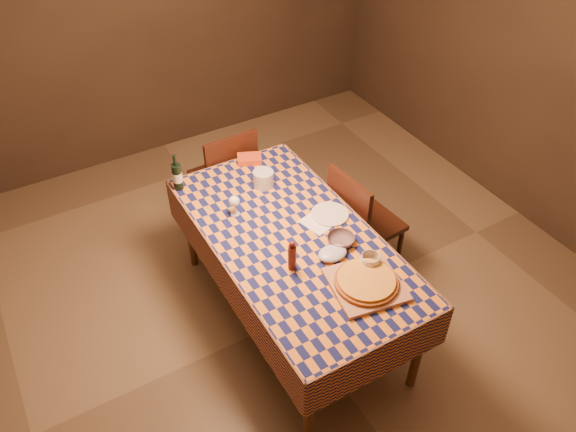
{
  "coord_description": "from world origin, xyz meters",
  "views": [
    {
      "loc": [
        -1.28,
        -2.16,
        3.11
      ],
      "look_at": [
        0.0,
        0.05,
        0.9
      ],
      "focal_mm": 35.0,
      "sensor_mm": 36.0,
      "label": 1
    }
  ],
  "objects_px": {
    "bowl": "(341,240)",
    "chair_far": "(227,176)",
    "cutting_board": "(366,285)",
    "white_plate": "(330,214)",
    "wine_bottle": "(177,176)",
    "chair_right": "(359,220)",
    "dining_table": "(292,246)",
    "pizza": "(366,281)"
  },
  "relations": [
    {
      "from": "chair_right",
      "to": "wine_bottle",
      "type": "bearing_deg",
      "value": 147.74
    },
    {
      "from": "white_plate",
      "to": "chair_far",
      "type": "distance_m",
      "value": 1.09
    },
    {
      "from": "dining_table",
      "to": "chair_far",
      "type": "xyz_separation_m",
      "value": [
        0.05,
        1.08,
        -0.17
      ]
    },
    {
      "from": "wine_bottle",
      "to": "chair_far",
      "type": "bearing_deg",
      "value": 30.68
    },
    {
      "from": "pizza",
      "to": "wine_bottle",
      "type": "height_order",
      "value": "wine_bottle"
    },
    {
      "from": "dining_table",
      "to": "cutting_board",
      "type": "relative_size",
      "value": 4.82
    },
    {
      "from": "dining_table",
      "to": "chair_right",
      "type": "height_order",
      "value": "chair_right"
    },
    {
      "from": "bowl",
      "to": "chair_far",
      "type": "relative_size",
      "value": 0.18
    },
    {
      "from": "pizza",
      "to": "wine_bottle",
      "type": "bearing_deg",
      "value": 112.73
    },
    {
      "from": "bowl",
      "to": "chair_far",
      "type": "height_order",
      "value": "chair_far"
    },
    {
      "from": "pizza",
      "to": "chair_far",
      "type": "bearing_deg",
      "value": 93.51
    },
    {
      "from": "pizza",
      "to": "bowl",
      "type": "xyz_separation_m",
      "value": [
        0.07,
        0.36,
        -0.01
      ]
    },
    {
      "from": "white_plate",
      "to": "chair_far",
      "type": "xyz_separation_m",
      "value": [
        -0.26,
        1.02,
        -0.25
      ]
    },
    {
      "from": "cutting_board",
      "to": "pizza",
      "type": "distance_m",
      "value": 0.03
    },
    {
      "from": "dining_table",
      "to": "white_plate",
      "type": "height_order",
      "value": "white_plate"
    },
    {
      "from": "cutting_board",
      "to": "bowl",
      "type": "xyz_separation_m",
      "value": [
        0.07,
        0.36,
        0.01
      ]
    },
    {
      "from": "dining_table",
      "to": "white_plate",
      "type": "xyz_separation_m",
      "value": [
        0.31,
        0.05,
        0.08
      ]
    },
    {
      "from": "cutting_board",
      "to": "wine_bottle",
      "type": "xyz_separation_m",
      "value": [
        -0.57,
        1.35,
        0.09
      ]
    },
    {
      "from": "chair_far",
      "to": "white_plate",
      "type": "bearing_deg",
      "value": -75.73
    },
    {
      "from": "cutting_board",
      "to": "chair_far",
      "type": "xyz_separation_m",
      "value": [
        -0.1,
        1.63,
        -0.26
      ]
    },
    {
      "from": "dining_table",
      "to": "bowl",
      "type": "xyz_separation_m",
      "value": [
        0.22,
        -0.2,
        0.1
      ]
    },
    {
      "from": "cutting_board",
      "to": "bowl",
      "type": "distance_m",
      "value": 0.36
    },
    {
      "from": "chair_far",
      "to": "wine_bottle",
      "type": "bearing_deg",
      "value": -149.32
    },
    {
      "from": "bowl",
      "to": "pizza",
      "type": "bearing_deg",
      "value": -101.61
    },
    {
      "from": "pizza",
      "to": "wine_bottle",
      "type": "relative_size",
      "value": 1.53
    },
    {
      "from": "pizza",
      "to": "white_plate",
      "type": "distance_m",
      "value": 0.63
    },
    {
      "from": "white_plate",
      "to": "chair_far",
      "type": "relative_size",
      "value": 0.26
    },
    {
      "from": "pizza",
      "to": "chair_far",
      "type": "xyz_separation_m",
      "value": [
        -0.1,
        1.63,
        -0.29
      ]
    },
    {
      "from": "cutting_board",
      "to": "chair_far",
      "type": "bearing_deg",
      "value": 93.51
    },
    {
      "from": "pizza",
      "to": "bowl",
      "type": "distance_m",
      "value": 0.36
    },
    {
      "from": "cutting_board",
      "to": "white_plate",
      "type": "xyz_separation_m",
      "value": [
        0.16,
        0.61,
        -0.01
      ]
    },
    {
      "from": "bowl",
      "to": "wine_bottle",
      "type": "distance_m",
      "value": 1.19
    },
    {
      "from": "dining_table",
      "to": "pizza",
      "type": "height_order",
      "value": "pizza"
    },
    {
      "from": "bowl",
      "to": "white_plate",
      "type": "distance_m",
      "value": 0.27
    },
    {
      "from": "dining_table",
      "to": "chair_far",
      "type": "bearing_deg",
      "value": 87.32
    },
    {
      "from": "wine_bottle",
      "to": "chair_far",
      "type": "height_order",
      "value": "wine_bottle"
    },
    {
      "from": "chair_far",
      "to": "chair_right",
      "type": "height_order",
      "value": "same"
    },
    {
      "from": "white_plate",
      "to": "chair_far",
      "type": "height_order",
      "value": "chair_far"
    },
    {
      "from": "wine_bottle",
      "to": "chair_far",
      "type": "distance_m",
      "value": 0.64
    },
    {
      "from": "white_plate",
      "to": "bowl",
      "type": "bearing_deg",
      "value": -109.07
    },
    {
      "from": "pizza",
      "to": "wine_bottle",
      "type": "xyz_separation_m",
      "value": [
        -0.57,
        1.35,
        0.06
      ]
    },
    {
      "from": "white_plate",
      "to": "chair_far",
      "type": "bearing_deg",
      "value": 104.27
    }
  ]
}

